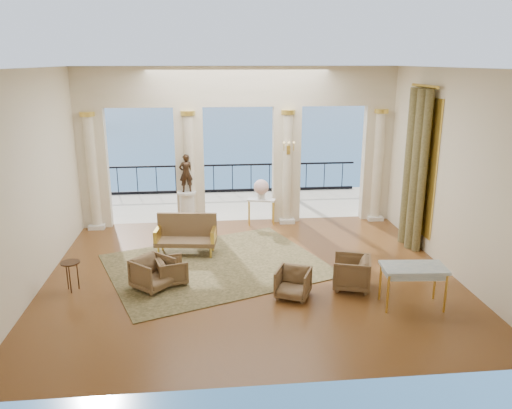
{
  "coord_description": "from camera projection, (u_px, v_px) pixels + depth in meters",
  "views": [
    {
      "loc": [
        -0.92,
        -10.32,
        4.65
      ],
      "look_at": [
        0.18,
        0.6,
        1.47
      ],
      "focal_mm": 35.0,
      "sensor_mm": 36.0,
      "label": 1
    }
  ],
  "objects": [
    {
      "name": "room_walls",
      "position": [
        256.0,
        158.0,
        9.38
      ],
      "size": [
        9.0,
        9.0,
        9.0
      ],
      "color": "white",
      "rests_on": "ground"
    },
    {
      "name": "side_table",
      "position": [
        70.0,
        266.0,
        10.32
      ],
      "size": [
        0.39,
        0.39,
        0.64
      ],
      "color": "black",
      "rests_on": "ground"
    },
    {
      "name": "curtain",
      "position": [
        415.0,
        169.0,
        12.53
      ],
      "size": [
        0.33,
        1.4,
        4.09
      ],
      "color": "#4D4628",
      "rests_on": "ground"
    },
    {
      "name": "armchair_b",
      "position": [
        293.0,
        282.0,
        10.09
      ],
      "size": [
        0.84,
        0.82,
        0.67
      ],
      "primitive_type": "imported",
      "rotation": [
        0.0,
        0.0,
        -0.42
      ],
      "color": "#4F3B21",
      "rests_on": "ground"
    },
    {
      "name": "balustrade",
      "position": [
        232.0,
        181.0,
        18.2
      ],
      "size": [
        9.0,
        0.06,
        1.03
      ],
      "color": "black",
      "rests_on": "terrace"
    },
    {
      "name": "armchair_d",
      "position": [
        172.0,
        270.0,
        10.73
      ],
      "size": [
        0.72,
        0.75,
        0.63
      ],
      "primitive_type": "imported",
      "rotation": [
        0.0,
        0.0,
        1.85
      ],
      "color": "#4F3B21",
      "rests_on": "ground"
    },
    {
      "name": "arcade",
      "position": [
        238.0,
        136.0,
        14.18
      ],
      "size": [
        9.0,
        0.56,
        4.5
      ],
      "color": "beige",
      "rests_on": "ground"
    },
    {
      "name": "console_table",
      "position": [
        261.0,
        203.0,
        14.52
      ],
      "size": [
        0.86,
        0.52,
        0.76
      ],
      "rotation": [
        0.0,
        0.0,
        -0.27
      ],
      "color": "silver",
      "rests_on": "ground"
    },
    {
      "name": "armchair_c",
      "position": [
        352.0,
        271.0,
        10.48
      ],
      "size": [
        0.89,
        0.92,
        0.77
      ],
      "primitive_type": "imported",
      "rotation": [
        0.0,
        0.0,
        -1.88
      ],
      "color": "#4F3B21",
      "rests_on": "ground"
    },
    {
      "name": "armchair_a",
      "position": [
        153.0,
        272.0,
        10.47
      ],
      "size": [
        0.99,
        0.99,
        0.75
      ],
      "primitive_type": "imported",
      "rotation": [
        0.0,
        0.0,
        0.82
      ],
      "color": "#4F3B21",
      "rests_on": "ground"
    },
    {
      "name": "headland",
      "position": [
        14.0,
        112.0,
        76.08
      ],
      "size": [
        22.0,
        18.0,
        6.0
      ],
      "primitive_type": "cube",
      "color": "black",
      "rests_on": "sea"
    },
    {
      "name": "window_frame",
      "position": [
        422.0,
        166.0,
        12.53
      ],
      "size": [
        0.04,
        1.6,
        3.4
      ],
      "primitive_type": "cube",
      "color": "#E3BD4A",
      "rests_on": "room_walls"
    },
    {
      "name": "pedestal",
      "position": [
        187.0,
        210.0,
        14.3
      ],
      "size": [
        0.58,
        0.58,
        1.06
      ],
      "color": "silver",
      "rests_on": "ground"
    },
    {
      "name": "terrace",
      "position": [
        235.0,
        205.0,
        16.8
      ],
      "size": [
        10.0,
        3.6,
        0.1
      ],
      "primitive_type": "cube",
      "color": "beige",
      "rests_on": "ground"
    },
    {
      "name": "floor",
      "position": [
        251.0,
        274.0,
        11.25
      ],
      "size": [
        9.0,
        9.0,
        0.0
      ],
      "primitive_type": "plane",
      "color": "#4B2C12",
      "rests_on": "ground"
    },
    {
      "name": "game_table",
      "position": [
        414.0,
        270.0,
        9.62
      ],
      "size": [
        1.26,
        0.76,
        0.83
      ],
      "rotation": [
        0.0,
        0.0,
        -0.08
      ],
      "color": "#99B3C2",
      "rests_on": "ground"
    },
    {
      "name": "rug",
      "position": [
        216.0,
        265.0,
        11.72
      ],
      "size": [
        5.78,
        5.16,
        0.02
      ],
      "primitive_type": "cube",
      "rotation": [
        0.0,
        0.0,
        0.36
      ],
      "color": "#292E18",
      "rests_on": "ground"
    },
    {
      "name": "sea",
      "position": [
        213.0,
        139.0,
        70.25
      ],
      "size": [
        160.0,
        160.0,
        0.0
      ],
      "primitive_type": "plane",
      "color": "#245F98",
      "rests_on": "ground"
    },
    {
      "name": "wall_sconce",
      "position": [
        289.0,
        149.0,
        14.11
      ],
      "size": [
        0.3,
        0.11,
        0.33
      ],
      "color": "#E3BD4A",
      "rests_on": "arcade"
    },
    {
      "name": "urn",
      "position": [
        261.0,
        188.0,
        14.4
      ],
      "size": [
        0.44,
        0.44,
        0.58
      ],
      "color": "silver",
      "rests_on": "console_table"
    },
    {
      "name": "statue",
      "position": [
        186.0,
        173.0,
        14.0
      ],
      "size": [
        0.45,
        0.36,
        1.08
      ],
      "primitive_type": "imported",
      "rotation": [
        0.0,
        0.0,
        3.43
      ],
      "color": "#312115",
      "rests_on": "pedestal"
    },
    {
      "name": "settee",
      "position": [
        186.0,
        234.0,
        12.38
      ],
      "size": [
        1.56,
        0.82,
        0.99
      ],
      "rotation": [
        0.0,
        0.0,
        -0.13
      ],
      "color": "#4F3B21",
      "rests_on": "ground"
    },
    {
      "name": "palm_tree",
      "position": [
        292.0,
        78.0,
        16.61
      ],
      "size": [
        2.0,
        2.0,
        4.5
      ],
      "color": "#4C3823",
      "rests_on": "terrace"
    }
  ]
}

